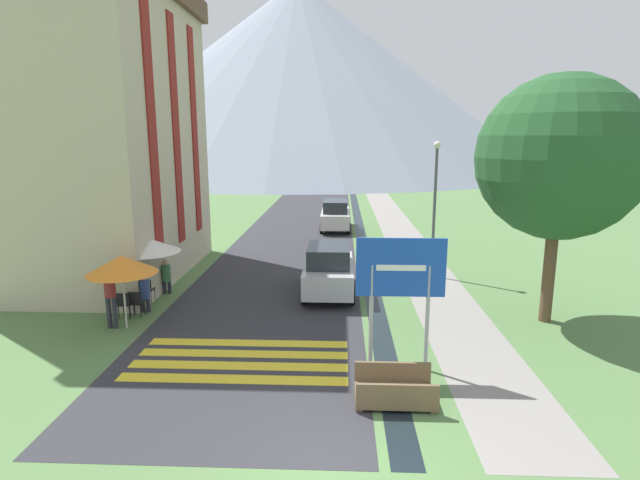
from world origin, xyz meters
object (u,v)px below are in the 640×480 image
Objects in this scene: parked_car_far at (335,215)px; cafe_chair_near_right at (136,302)px; hotel_building at (99,120)px; road_sign at (400,281)px; footbridge at (395,391)px; person_seated_far at (145,291)px; cafe_umbrella_front_orange at (122,265)px; person_standing_terrace at (110,293)px; cafe_umbrella_middle_white at (146,245)px; tree_by_path at (560,158)px; streetlamp at (435,198)px; cafe_chair_near_left at (125,303)px; parked_car_near at (329,270)px; person_seated_near at (166,275)px; cafe_chair_far_right at (156,275)px; cafe_chair_middle at (147,288)px.

cafe_chair_near_right is (-6.08, -15.48, -0.40)m from parked_car_far.
hotel_building reaches higher than road_sign.
footbridge is at bearing -85.72° from parked_car_far.
cafe_umbrella_front_orange is at bearing -91.45° from person_seated_far.
person_standing_terrace is (-6.42, -16.42, 0.17)m from parked_car_far.
cafe_umbrella_middle_white is 13.38m from tree_by_path.
cafe_umbrella_middle_white is 0.42× the size of streetlamp.
cafe_chair_near_right is (0.30, 0.13, 0.00)m from cafe_chair_near_left.
parked_car_near is at bearing 160.36° from tree_by_path.
person_standing_terrace is (-0.40, -0.02, -0.87)m from cafe_umbrella_front_orange.
streetlamp reaches higher than footbridge.
footbridge is (-0.23, -1.48, -2.03)m from road_sign.
person_seated_near is at bearing 169.99° from tree_by_path.
cafe_chair_far_right is at bearing -168.42° from streetlamp.
parked_car_near is at bearing 1.77° from person_seated_near.
person_seated_far is (0.31, -1.20, -1.26)m from cafe_umbrella_middle_white.
cafe_chair_near_left is at bearing -169.94° from cafe_chair_near_right.
cafe_umbrella_front_orange is 3.60m from person_seated_near.
cafe_umbrella_front_orange is 13.08m from tree_by_path.
parked_car_near is (-1.60, 7.43, 0.68)m from footbridge.
person_seated_far is (3.10, -4.37, -5.52)m from hotel_building.
parked_car_far is at bearing 68.27° from person_seated_far.
road_sign is at bearing -84.69° from parked_car_far.
road_sign reaches higher than person_seated_near.
cafe_umbrella_middle_white is at bearing 83.48° from cafe_chair_near_left.
cafe_chair_near_left is at bearing 158.65° from road_sign.
person_seated_far is at bearing 144.86° from footbridge.
road_sign is 10.58m from cafe_chair_far_right.
road_sign reaches higher than cafe_chair_middle.
person_seated_far is at bearing 153.85° from road_sign.
hotel_building is 15.53m from footbridge.
footbridge is 1.34× the size of person_seated_far.
cafe_chair_near_right is 0.38× the size of cafe_umbrella_front_orange.
person_seated_far is (-5.89, -2.15, -0.21)m from parked_car_near.
road_sign is 9.47m from cafe_chair_middle.
hotel_building reaches higher than person_seated_far.
road_sign reaches higher than parked_car_near.
cafe_chair_near_left is at bearing -92.79° from cafe_umbrella_middle_white.
person_seated_near is 10.67m from streetlamp.
streetlamp is (2.54, 9.97, 2.97)m from footbridge.
cafe_chair_far_right is 3.98m from person_standing_terrace.
parked_car_far is 5.16× the size of cafe_chair_near_right.
cafe_chair_middle is (-7.80, 6.19, 0.29)m from footbridge.
parked_car_near is (9.00, -2.21, -5.31)m from hotel_building.
footbridge is 1.36× the size of person_seated_near.
person_seated_far is (0.10, 0.49, 0.19)m from cafe_chair_near_right.
tree_by_path is (13.08, 1.17, 3.90)m from person_standing_terrace.
hotel_building is 8.19m from person_standing_terrace.
road_sign is 8.67m from cafe_chair_near_right.
tree_by_path is (12.95, -1.45, 3.01)m from cafe_umbrella_middle_white.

